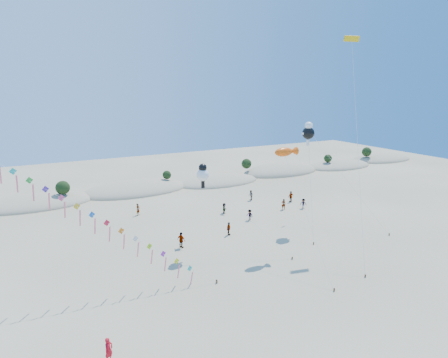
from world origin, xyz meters
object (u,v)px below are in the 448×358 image
parafoil_kite (352,45)px  flyer_foreground (109,350)px  fish_kite (286,152)px  kite_train (40,187)px

parafoil_kite → flyer_foreground: bearing=-160.5°
fish_kite → parafoil_kite: size_ratio=0.49×
parafoil_kite → flyer_foreground: 39.56m
kite_train → flyer_foreground: bearing=-75.6°
kite_train → fish_kite: size_ratio=2.27×
parafoil_kite → fish_kite: bearing=-174.4°
kite_train → parafoil_kite: size_ratio=1.10×
parafoil_kite → kite_train: bearing=179.9°
kite_train → parafoil_kite: parafoil_kite is taller
flyer_foreground → kite_train: bearing=68.1°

